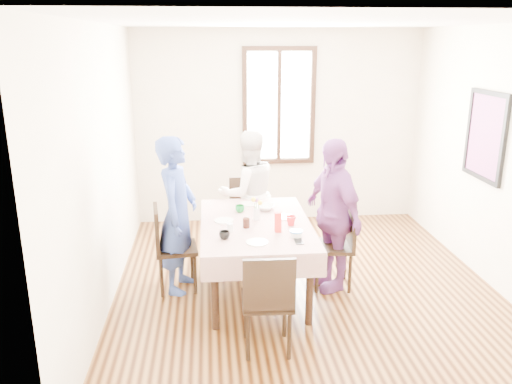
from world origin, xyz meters
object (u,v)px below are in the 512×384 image
chair_left (176,248)px  chair_near (267,300)px  chair_right (332,246)px  chair_far (248,217)px  person_left (177,215)px  person_right (332,215)px  person_far (248,193)px  dining_table (256,258)px

chair_left → chair_near: same height
chair_right → chair_near: same height
chair_far → person_left: bearing=48.0°
chair_far → person_right: (0.80, -1.01, 0.35)m
chair_far → person_far: size_ratio=0.59×
chair_near → person_left: 1.49m
chair_left → person_right: size_ratio=0.57×
chair_far → person_far: bearing=89.1°
dining_table → person_far: (0.00, 1.04, 0.39)m
chair_left → person_right: person_right is taller
chair_near → chair_right: bearing=55.3°
dining_table → chair_near: (0.00, -1.06, 0.08)m
chair_near → person_far: person_far is taller
person_far → person_right: size_ratio=0.95×
chair_far → chair_right: bearing=128.1°
chair_far → dining_table: bearing=89.1°
dining_table → chair_left: bearing=170.0°
chair_right → person_right: 0.35m
dining_table → person_far: 1.11m
dining_table → chair_right: size_ratio=1.69×
person_left → person_right: 1.60m
chair_right → person_far: bearing=45.6°
chair_far → chair_near: (0.00, -2.12, 0.00)m
chair_left → chair_near: bearing=27.3°
person_right → chair_near: bearing=-54.1°
chair_near → person_left: person_left is taller
dining_table → chair_right: bearing=3.4°
dining_table → person_left: (-0.80, 0.14, 0.44)m
dining_table → person_far: person_far is taller
person_far → person_right: 1.27m
dining_table → person_left: size_ratio=0.94×
chair_right → chair_far: 1.30m
chair_left → chair_right: 1.64m
chair_right → person_right: person_right is taller
chair_far → person_left: 1.26m
dining_table → person_right: (0.80, 0.05, 0.43)m
chair_right → person_left: person_left is taller
person_far → chair_far: bearing=-106.1°
dining_table → chair_left: size_ratio=1.69×
chair_left → person_left: person_left is taller
dining_table → chair_near: chair_near is taller
person_far → person_right: person_right is taller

